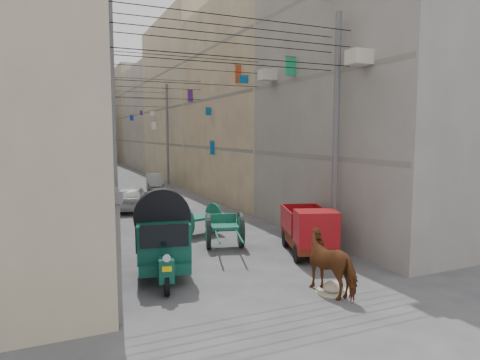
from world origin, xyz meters
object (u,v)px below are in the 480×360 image
horse (334,263)px  distant_car_green (86,168)px  auto_rickshaw (163,238)px  distant_car_white (132,197)px  distant_car_grey (154,181)px  second_cart (200,219)px  mini_truck (310,233)px  tonga_cart (225,230)px  feed_sack (334,287)px

horse → distant_car_green: bearing=-95.5°
auto_rickshaw → distant_car_white: size_ratio=0.73×
auto_rickshaw → distant_car_grey: auto_rickshaw is taller
distant_car_green → horse: bearing=87.3°
second_cart → horse: size_ratio=0.88×
mini_truck → distant_car_white: mini_truck is taller
second_cart → distant_car_grey: size_ratio=0.49×
auto_rickshaw → distant_car_white: 11.62m
mini_truck → horse: (-1.24, -2.94, -0.02)m
horse → distant_car_grey: size_ratio=0.56×
auto_rickshaw → distant_car_grey: bearing=88.3°
mini_truck → second_cart: size_ratio=1.98×
tonga_cart → feed_sack: size_ratio=5.12×
second_cart → distant_car_green: size_ratio=0.43×
second_cart → distant_car_white: (-1.49, 7.00, 0.02)m
mini_truck → distant_car_white: (-3.79, 11.49, -0.13)m
tonga_cart → second_cart: size_ratio=1.83×
mini_truck → horse: mini_truck is taller
tonga_cart → horse: horse is taller
distant_car_white → feed_sack: bearing=119.3°
tonga_cart → second_cart: bearing=109.9°
distant_car_grey → mini_truck: bearing=-78.5°
tonga_cart → mini_truck: size_ratio=0.92×
horse → distant_car_green: 38.25m
auto_rickshaw → mini_truck: (4.97, 0.06, -0.34)m
auto_rickshaw → mini_truck: 4.98m
distant_car_grey → horse: bearing=-81.9°
second_cart → distant_car_grey: second_cart is taller
mini_truck → distant_car_green: 35.44m
distant_car_white → distant_car_grey: size_ratio=1.18×
second_cart → horse: 7.51m
tonga_cart → horse: (0.92, -5.16, 0.12)m
distant_car_grey → tonga_cart: bearing=-85.3°
auto_rickshaw → distant_car_grey: (4.30, 19.90, -0.60)m
auto_rickshaw → feed_sack: size_ratio=4.89×
distant_car_white → mini_truck: bearing=127.5°
horse → distant_car_green: horse is taller
distant_car_white → distant_car_green: 23.70m
auto_rickshaw → horse: auto_rickshaw is taller
second_cart → feed_sack: (1.08, -7.45, -0.51)m
feed_sack → distant_car_grey: 22.80m
second_cart → distant_car_green: bearing=80.2°
feed_sack → distant_car_white: 14.69m
auto_rickshaw → distant_car_white: auto_rickshaw is taller
second_cart → distant_car_grey: bearing=70.4°
tonga_cart → distant_car_white: (-1.63, 9.27, 0.01)m
horse → distant_car_grey: horse is taller
feed_sack → distant_car_green: (-3.04, 38.14, 0.41)m
second_cart → horse: (1.06, -7.43, 0.13)m
mini_truck → feed_sack: (-1.23, -2.96, -0.65)m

